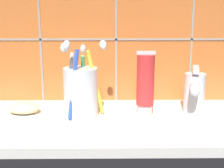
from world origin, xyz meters
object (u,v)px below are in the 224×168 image
object	(u,v)px
toothbrush_cup	(82,90)
sink_faucet	(196,91)
toothpaste_tube	(147,84)
soap_bar	(25,108)

from	to	relation	value
toothbrush_cup	sink_faucet	xyz separation A→B (cm)	(26.63, 1.57, -0.72)
toothpaste_tube	sink_faucet	bearing A→B (deg)	7.70
toothbrush_cup	sink_faucet	bearing A→B (deg)	3.37
toothpaste_tube	soap_bar	size ratio (longest dim) A/B	2.06
toothpaste_tube	sink_faucet	size ratio (longest dim) A/B	1.37
toothbrush_cup	soap_bar	world-z (taller)	toothbrush_cup
sink_faucet	soap_bar	size ratio (longest dim) A/B	1.51
toothpaste_tube	soap_bar	world-z (taller)	toothpaste_tube
toothbrush_cup	soap_bar	distance (cm)	14.46
toothbrush_cup	toothpaste_tube	xyz separation A→B (cm)	(14.78, -0.03, 1.48)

